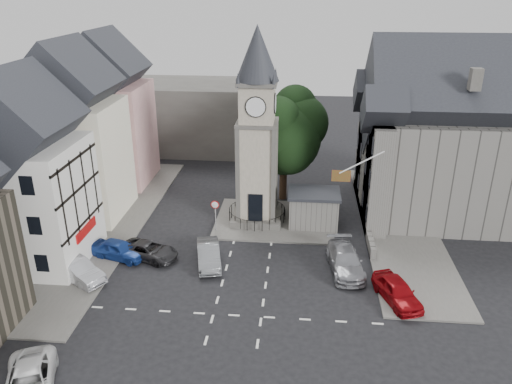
# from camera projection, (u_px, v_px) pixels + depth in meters

# --- Properties ---
(ground) EXTENTS (120.00, 120.00, 0.00)m
(ground) POSITION_uv_depth(u_px,v_px,m) (247.00, 269.00, 36.02)
(ground) COLOR black
(ground) RESTS_ON ground
(pavement_west) EXTENTS (6.00, 30.00, 0.14)m
(pavement_west) POSITION_uv_depth(u_px,v_px,m) (109.00, 224.00, 42.58)
(pavement_west) COLOR #595651
(pavement_west) RESTS_ON ground
(pavement_east) EXTENTS (6.00, 26.00, 0.14)m
(pavement_east) POSITION_uv_depth(u_px,v_px,m) (398.00, 225.00, 42.29)
(pavement_east) COLOR #595651
(pavement_east) RESTS_ON ground
(central_island) EXTENTS (10.00, 8.00, 0.16)m
(central_island) POSITION_uv_depth(u_px,v_px,m) (274.00, 220.00, 43.19)
(central_island) COLOR #595651
(central_island) RESTS_ON ground
(road_markings) EXTENTS (20.00, 8.00, 0.01)m
(road_markings) POSITION_uv_depth(u_px,v_px,m) (237.00, 315.00, 30.98)
(road_markings) COLOR silver
(road_markings) RESTS_ON ground
(clock_tower) EXTENTS (4.86, 4.86, 16.25)m
(clock_tower) POSITION_uv_depth(u_px,v_px,m) (257.00, 130.00, 40.18)
(clock_tower) COLOR #4C4944
(clock_tower) RESTS_ON ground
(stone_shelter) EXTENTS (4.30, 3.30, 3.08)m
(stone_shelter) POSITION_uv_depth(u_px,v_px,m) (313.00, 209.00, 41.88)
(stone_shelter) COLOR slate
(stone_shelter) RESTS_ON ground
(town_tree) EXTENTS (7.20, 7.20, 10.80)m
(town_tree) POSITION_uv_depth(u_px,v_px,m) (284.00, 127.00, 45.05)
(town_tree) COLOR black
(town_tree) RESTS_ON ground
(warning_sign_post) EXTENTS (0.70, 0.19, 2.85)m
(warning_sign_post) POSITION_uv_depth(u_px,v_px,m) (215.00, 210.00, 40.49)
(warning_sign_post) COLOR black
(warning_sign_post) RESTS_ON ground
(terrace_pink) EXTENTS (8.10, 7.60, 12.80)m
(terrace_pink) POSITION_uv_depth(u_px,v_px,m) (109.00, 119.00, 49.47)
(terrace_pink) COLOR #C5878C
(terrace_pink) RESTS_ON ground
(terrace_cream) EXTENTS (8.10, 7.60, 12.80)m
(terrace_cream) POSITION_uv_depth(u_px,v_px,m) (75.00, 143.00, 42.13)
(terrace_cream) COLOR #F1E7CA
(terrace_cream) RESTS_ON ground
(terrace_tudor) EXTENTS (8.10, 7.60, 12.00)m
(terrace_tudor) POSITION_uv_depth(u_px,v_px,m) (27.00, 182.00, 34.95)
(terrace_tudor) COLOR silver
(terrace_tudor) RESTS_ON ground
(backdrop_west) EXTENTS (20.00, 10.00, 8.00)m
(backdrop_west) POSITION_uv_depth(u_px,v_px,m) (175.00, 115.00, 61.17)
(backdrop_west) COLOR #4C4944
(backdrop_west) RESTS_ON ground
(east_building) EXTENTS (14.40, 11.40, 12.60)m
(east_building) POSITION_uv_depth(u_px,v_px,m) (443.00, 146.00, 42.31)
(east_building) COLOR slate
(east_building) RESTS_ON ground
(east_boundary_wall) EXTENTS (0.40, 16.00, 0.90)m
(east_boundary_wall) POSITION_uv_depth(u_px,v_px,m) (362.00, 210.00, 44.22)
(east_boundary_wall) COLOR slate
(east_boundary_wall) RESTS_ON ground
(flagpole) EXTENTS (3.68, 0.10, 2.74)m
(flagpole) POSITION_uv_depth(u_px,v_px,m) (362.00, 162.00, 36.27)
(flagpole) COLOR white
(flagpole) RESTS_ON ground
(car_west_blue) EXTENTS (4.54, 2.80, 1.44)m
(car_west_blue) POSITION_uv_depth(u_px,v_px,m) (119.00, 250.00, 37.15)
(car_west_blue) COLOR navy
(car_west_blue) RESTS_ON ground
(car_west_silver) EXTENTS (4.68, 3.69, 1.49)m
(car_west_silver) POSITION_uv_depth(u_px,v_px,m) (78.00, 270.00, 34.44)
(car_west_silver) COLOR #AEB0B6
(car_west_silver) RESTS_ON ground
(car_west_grey) EXTENTS (4.95, 3.35, 1.26)m
(car_west_grey) POSITION_uv_depth(u_px,v_px,m) (148.00, 251.00, 37.19)
(car_west_grey) COLOR #28282A
(car_west_grey) RESTS_ON ground
(car_island_silver) EXTENTS (2.62, 4.81, 1.50)m
(car_island_silver) POSITION_uv_depth(u_px,v_px,m) (209.00, 254.00, 36.43)
(car_island_silver) COLOR gray
(car_island_silver) RESTS_ON ground
(car_island_east) EXTENTS (2.85, 5.64, 1.57)m
(car_island_east) POSITION_uv_depth(u_px,v_px,m) (345.00, 260.00, 35.57)
(car_island_east) COLOR gray
(car_island_east) RESTS_ON ground
(car_east_red) EXTENTS (3.20, 4.79, 1.51)m
(car_east_red) POSITION_uv_depth(u_px,v_px,m) (397.00, 291.00, 32.10)
(car_east_red) COLOR maroon
(car_east_red) RESTS_ON ground
(van_sw_white) EXTENTS (4.09, 5.60, 1.42)m
(van_sw_white) POSITION_uv_depth(u_px,v_px,m) (29.00, 383.00, 24.81)
(van_sw_white) COLOR silver
(van_sw_white) RESTS_ON ground
(pedestrian) EXTENTS (0.61, 0.40, 1.67)m
(pedestrian) POSITION_uv_depth(u_px,v_px,m) (396.00, 226.00, 40.42)
(pedestrian) COLOR beige
(pedestrian) RESTS_ON ground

